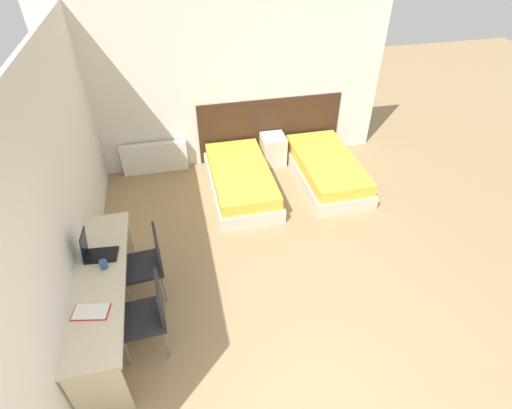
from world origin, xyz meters
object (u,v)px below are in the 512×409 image
at_px(bed_near_window, 241,180).
at_px(nightstand, 273,149).
at_px(laptop, 96,252).
at_px(bed_near_door, 326,169).
at_px(chair_near_laptop, 147,261).
at_px(chair_near_notebook, 148,313).

xyz_separation_m(bed_near_window, nightstand, (0.71, 0.72, 0.06)).
bearing_deg(laptop, nightstand, 49.13).
distance_m(bed_near_door, nightstand, 1.02).
distance_m(bed_near_door, chair_near_laptop, 3.36).
relative_size(bed_near_window, laptop, 5.31).
distance_m(bed_near_window, laptop, 2.68).
height_order(nightstand, chair_near_notebook, chair_near_notebook).
bearing_deg(nightstand, chair_near_laptop, -130.38).
bearing_deg(chair_near_laptop, chair_near_notebook, -94.79).
relative_size(chair_near_laptop, laptop, 2.59).
relative_size(chair_near_notebook, laptop, 2.59).
bearing_deg(chair_near_notebook, nightstand, 53.70).
bearing_deg(chair_near_notebook, chair_near_laptop, 87.19).
bearing_deg(bed_near_window, nightstand, 45.31).
xyz_separation_m(bed_near_window, laptop, (-1.89, -1.81, 0.60)).
height_order(chair_near_laptop, laptop, laptop).
relative_size(bed_near_door, chair_near_notebook, 2.05).
xyz_separation_m(bed_near_window, chair_near_laptop, (-1.41, -1.77, 0.31)).
distance_m(nightstand, chair_near_laptop, 3.28).
xyz_separation_m(nightstand, chair_near_notebook, (-2.12, -3.21, 0.26)).
relative_size(bed_near_window, bed_near_door, 1.00).
distance_m(bed_near_door, laptop, 3.82).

